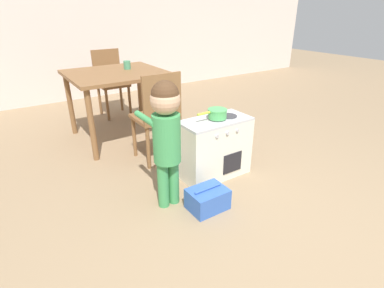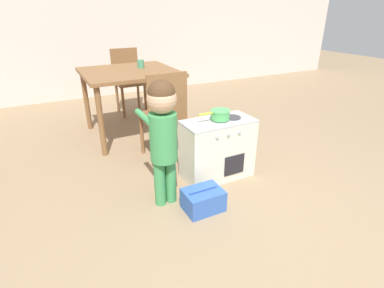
{
  "view_description": "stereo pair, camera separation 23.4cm",
  "coord_description": "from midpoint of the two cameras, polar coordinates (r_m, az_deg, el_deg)",
  "views": [
    {
      "loc": [
        -1.24,
        -0.77,
        1.37
      ],
      "look_at": [
        -0.06,
        1.0,
        0.39
      ],
      "focal_mm": 28.0,
      "sensor_mm": 36.0,
      "label": 1
    },
    {
      "loc": [
        -1.04,
        -0.89,
        1.37
      ],
      "look_at": [
        -0.06,
        1.0,
        0.39
      ],
      "focal_mm": 28.0,
      "sensor_mm": 36.0,
      "label": 2
    }
  ],
  "objects": [
    {
      "name": "wall_back",
      "position": [
        5.19,
        -22.74,
        22.17
      ],
      "size": [
        10.0,
        0.06,
        2.6
      ],
      "color": "beige",
      "rests_on": "ground_plane"
    },
    {
      "name": "dining_chair_far",
      "position": [
        4.28,
        -16.77,
        11.42
      ],
      "size": [
        0.37,
        0.37,
        0.86
      ],
      "rotation": [
        0.0,
        0.0,
        3.14
      ],
      "color": "brown",
      "rests_on": "ground_plane"
    },
    {
      "name": "ground_plane",
      "position": [
        1.97,
        15.37,
        -20.63
      ],
      "size": [
        16.0,
        16.0,
        0.0
      ],
      "primitive_type": "plane",
      "color": "#8E7556"
    },
    {
      "name": "toy_basket",
      "position": [
        2.24,
        -0.06,
        -10.51
      ],
      "size": [
        0.28,
        0.21,
        0.18
      ],
      "color": "#335BB2",
      "rests_on": "ground_plane"
    },
    {
      "name": "child_figure",
      "position": [
        2.06,
        -8.24,
        2.98
      ],
      "size": [
        0.22,
        0.38,
        0.95
      ],
      "color": "#3D9351",
      "rests_on": "ground_plane"
    },
    {
      "name": "cup_on_table",
      "position": [
        3.51,
        -14.21,
        14.37
      ],
      "size": [
        0.08,
        0.08,
        0.09
      ],
      "color": "#478E66",
      "rests_on": "dining_table"
    },
    {
      "name": "play_kitchen",
      "position": [
        2.58,
        1.79,
        -0.79
      ],
      "size": [
        0.6,
        0.31,
        0.53
      ],
      "color": "silver",
      "rests_on": "ground_plane"
    },
    {
      "name": "dining_table",
      "position": [
        3.41,
        -16.09,
        11.42
      ],
      "size": [
        0.99,
        0.94,
        0.74
      ],
      "color": "brown",
      "rests_on": "ground_plane"
    },
    {
      "name": "toy_pot",
      "position": [
        2.47,
        2.11,
        5.85
      ],
      "size": [
        0.28,
        0.16,
        0.08
      ],
      "color": "#4CAD5B",
      "rests_on": "play_kitchen"
    },
    {
      "name": "dining_chair_near",
      "position": [
        2.79,
        -9.0,
        5.38
      ],
      "size": [
        0.37,
        0.37,
        0.86
      ],
      "color": "brown",
      "rests_on": "ground_plane"
    }
  ]
}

